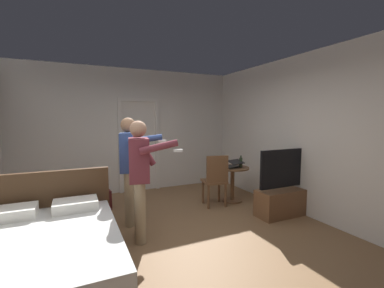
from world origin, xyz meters
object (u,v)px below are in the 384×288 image
object	(u,v)px
wooden_chair	(215,178)
person_blue_shirt	(140,173)
side_table	(232,178)
bottle_on_table	(241,162)
person_striped_shirt	(130,164)
tv_flatscreen	(285,196)
laptop	(233,165)
suitcase_dark	(94,201)
bed	(41,260)

from	to	relation	value
wooden_chair	person_blue_shirt	world-z (taller)	person_blue_shirt
side_table	bottle_on_table	xyz separation A→B (m)	(0.14, -0.08, 0.33)
person_striped_shirt	tv_flatscreen	bearing A→B (deg)	-16.81
tv_flatscreen	wooden_chair	bearing A→B (deg)	135.31
laptop	suitcase_dark	bearing A→B (deg)	165.81
side_table	suitcase_dark	xyz separation A→B (m)	(-2.60, 0.61, -0.30)
side_table	laptop	world-z (taller)	laptop
side_table	wooden_chair	size ratio (longest dim) A/B	0.71
wooden_chair	side_table	bearing A→B (deg)	15.78
laptop	side_table	bearing A→B (deg)	65.00
bottle_on_table	person_blue_shirt	bearing A→B (deg)	-160.60
bed	laptop	world-z (taller)	bed
side_table	suitcase_dark	size ratio (longest dim) A/B	1.20
wooden_chair	tv_flatscreen	bearing A→B (deg)	-44.69
wooden_chair	person_striped_shirt	distance (m)	1.68
laptop	person_blue_shirt	bearing A→B (deg)	-158.31
laptop	bed	bearing A→B (deg)	-155.53
tv_flatscreen	suitcase_dark	distance (m)	3.42
suitcase_dark	tv_flatscreen	bearing A→B (deg)	-34.08
side_table	person_blue_shirt	size ratio (longest dim) A/B	0.43
tv_flatscreen	person_striped_shirt	world-z (taller)	person_striped_shirt
tv_flatscreen	wooden_chair	world-z (taller)	tv_flatscreen
bottle_on_table	wooden_chair	bearing A→B (deg)	-175.01
bed	side_table	distance (m)	3.55
tv_flatscreen	laptop	bearing A→B (deg)	114.12
bed	side_table	world-z (taller)	bed
laptop	wooden_chair	distance (m)	0.51
laptop	suitcase_dark	world-z (taller)	laptop
bed	suitcase_dark	size ratio (longest dim) A/B	3.26
side_table	person_striped_shirt	bearing A→B (deg)	-173.12
bottle_on_table	wooden_chair	world-z (taller)	wooden_chair
side_table	person_striped_shirt	distance (m)	2.17
person_blue_shirt	wooden_chair	bearing A→B (deg)	24.37
person_striped_shirt	person_blue_shirt	bearing A→B (deg)	-88.67
tv_flatscreen	bottle_on_table	size ratio (longest dim) A/B	4.94
bed	bottle_on_table	xyz separation A→B (m)	(3.36, 1.42, 0.50)
bed	laptop	distance (m)	3.54
tv_flatscreen	wooden_chair	xyz separation A→B (m)	(-0.89, 0.88, 0.21)
bed	wooden_chair	xyz separation A→B (m)	(2.75, 1.36, 0.24)
bottle_on_table	person_striped_shirt	distance (m)	2.25
tv_flatscreen	wooden_chair	size ratio (longest dim) A/B	1.17
tv_flatscreen	suitcase_dark	xyz separation A→B (m)	(-3.01, 1.62, -0.16)
tv_flatscreen	wooden_chair	distance (m)	1.26
bed	laptop	bearing A→B (deg)	24.47
tv_flatscreen	suitcase_dark	bearing A→B (deg)	151.71
person_striped_shirt	suitcase_dark	bearing A→B (deg)	120.18
person_blue_shirt	suitcase_dark	bearing A→B (deg)	109.31
person_blue_shirt	person_striped_shirt	bearing A→B (deg)	91.33
side_table	person_striped_shirt	world-z (taller)	person_striped_shirt
bed	wooden_chair	distance (m)	3.08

